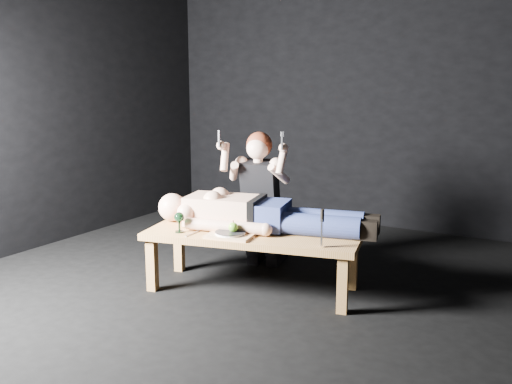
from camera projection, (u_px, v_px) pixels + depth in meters
ground at (263, 298)px, 4.20m from camera, size 5.00×5.00×0.00m
back_wall at (380, 87)px, 6.03m from camera, size 5.00×0.00×5.00m
table at (253, 261)px, 4.32m from camera, size 1.69×0.94×0.45m
lying_man at (265, 210)px, 4.36m from camera, size 1.81×0.90×0.29m
kneeling_woman at (263, 198)px, 4.82m from camera, size 0.76×0.82×1.19m
serving_tray at (230, 235)px, 4.16m from camera, size 0.37×0.29×0.02m
plate at (230, 233)px, 4.16m from camera, size 0.26×0.26×0.02m
apple at (233, 227)px, 4.15m from camera, size 0.07×0.07×0.07m
goblet at (179, 222)px, 4.27m from camera, size 0.09×0.09×0.15m
fork_flat at (192, 234)px, 4.23m from camera, size 0.02×0.17×0.01m
knife_flat at (247, 238)px, 4.11m from camera, size 0.05×0.17×0.01m
spoon_flat at (247, 236)px, 4.17m from camera, size 0.16×0.08×0.01m
carving_knife at (322, 228)px, 3.88m from camera, size 0.04×0.04×0.26m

